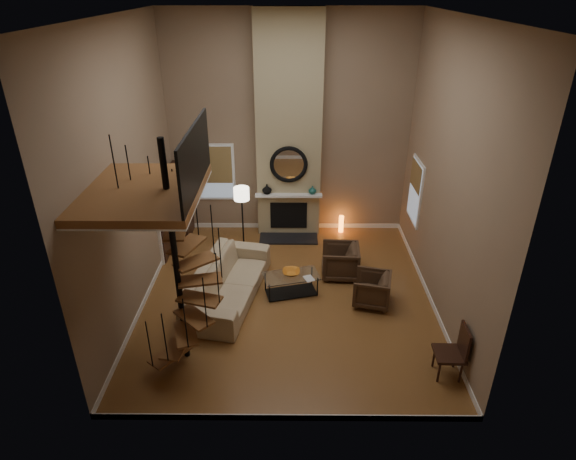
{
  "coord_description": "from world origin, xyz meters",
  "views": [
    {
      "loc": [
        0.06,
        -8.45,
        6.01
      ],
      "look_at": [
        0.0,
        0.4,
        1.4
      ],
      "focal_mm": 30.09,
      "sensor_mm": 36.0,
      "label": 1
    }
  ],
  "objects_px": {
    "armchair_near": "(344,261)",
    "accent_lamp": "(341,224)",
    "armchair_far": "(375,290)",
    "hutch": "(181,202)",
    "sofa": "(228,281)",
    "side_chair": "(455,350)",
    "coffee_table": "(291,282)",
    "floor_lamp": "(242,199)"
  },
  "relations": [
    {
      "from": "hutch",
      "to": "armchair_far",
      "type": "height_order",
      "value": "hutch"
    },
    {
      "from": "armchair_near",
      "to": "side_chair",
      "type": "height_order",
      "value": "side_chair"
    },
    {
      "from": "armchair_far",
      "to": "hutch",
      "type": "bearing_deg",
      "value": -110.53
    },
    {
      "from": "sofa",
      "to": "accent_lamp",
      "type": "xyz_separation_m",
      "value": [
        2.65,
        2.95,
        -0.15
      ]
    },
    {
      "from": "floor_lamp",
      "to": "accent_lamp",
      "type": "xyz_separation_m",
      "value": [
        2.5,
        1.02,
        -1.16
      ]
    },
    {
      "from": "hutch",
      "to": "armchair_near",
      "type": "relative_size",
      "value": 2.33
    },
    {
      "from": "accent_lamp",
      "to": "armchair_near",
      "type": "bearing_deg",
      "value": -93.82
    },
    {
      "from": "floor_lamp",
      "to": "side_chair",
      "type": "relative_size",
      "value": 1.68
    },
    {
      "from": "armchair_near",
      "to": "coffee_table",
      "type": "bearing_deg",
      "value": -54.54
    },
    {
      "from": "armchair_near",
      "to": "coffee_table",
      "type": "xyz_separation_m",
      "value": [
        -1.18,
        -0.74,
        -0.07
      ]
    },
    {
      "from": "armchair_near",
      "to": "armchair_far",
      "type": "relative_size",
      "value": 1.12
    },
    {
      "from": "armchair_far",
      "to": "coffee_table",
      "type": "distance_m",
      "value": 1.77
    },
    {
      "from": "armchair_near",
      "to": "accent_lamp",
      "type": "bearing_deg",
      "value": 179.63
    },
    {
      "from": "hutch",
      "to": "armchair_near",
      "type": "xyz_separation_m",
      "value": [
        4.02,
        -1.94,
        -0.6
      ]
    },
    {
      "from": "hutch",
      "to": "coffee_table",
      "type": "height_order",
      "value": "hutch"
    },
    {
      "from": "armchair_near",
      "to": "floor_lamp",
      "type": "relative_size",
      "value": 0.49
    },
    {
      "from": "hutch",
      "to": "armchair_far",
      "type": "relative_size",
      "value": 2.61
    },
    {
      "from": "accent_lamp",
      "to": "side_chair",
      "type": "distance_m",
      "value": 5.41
    },
    {
      "from": "coffee_table",
      "to": "accent_lamp",
      "type": "relative_size",
      "value": 2.79
    },
    {
      "from": "accent_lamp",
      "to": "side_chair",
      "type": "relative_size",
      "value": 0.45
    },
    {
      "from": "sofa",
      "to": "side_chair",
      "type": "distance_m",
      "value": 4.65
    },
    {
      "from": "armchair_near",
      "to": "floor_lamp",
      "type": "distance_m",
      "value": 2.8
    },
    {
      "from": "hutch",
      "to": "coffee_table",
      "type": "bearing_deg",
      "value": -43.38
    },
    {
      "from": "armchair_near",
      "to": "coffee_table",
      "type": "relative_size",
      "value": 0.66
    },
    {
      "from": "floor_lamp",
      "to": "accent_lamp",
      "type": "height_order",
      "value": "floor_lamp"
    },
    {
      "from": "coffee_table",
      "to": "accent_lamp",
      "type": "bearing_deg",
      "value": 64.96
    },
    {
      "from": "sofa",
      "to": "side_chair",
      "type": "height_order",
      "value": "side_chair"
    },
    {
      "from": "sofa",
      "to": "accent_lamp",
      "type": "bearing_deg",
      "value": -30.67
    },
    {
      "from": "floor_lamp",
      "to": "coffee_table",
      "type": "bearing_deg",
      "value": -57.06
    },
    {
      "from": "hutch",
      "to": "armchair_near",
      "type": "bearing_deg",
      "value": -25.79
    },
    {
      "from": "armchair_near",
      "to": "floor_lamp",
      "type": "xyz_separation_m",
      "value": [
        -2.36,
        1.07,
        1.06
      ]
    },
    {
      "from": "hutch",
      "to": "accent_lamp",
      "type": "distance_m",
      "value": 4.22
    },
    {
      "from": "coffee_table",
      "to": "floor_lamp",
      "type": "distance_m",
      "value": 2.44
    },
    {
      "from": "sofa",
      "to": "armchair_near",
      "type": "bearing_deg",
      "value": -59.85
    },
    {
      "from": "coffee_table",
      "to": "armchair_near",
      "type": "bearing_deg",
      "value": 32.01
    },
    {
      "from": "armchair_far",
      "to": "coffee_table",
      "type": "height_order",
      "value": "armchair_far"
    },
    {
      "from": "armchair_near",
      "to": "floor_lamp",
      "type": "bearing_deg",
      "value": -111.01
    },
    {
      "from": "coffee_table",
      "to": "side_chair",
      "type": "distance_m",
      "value": 3.64
    },
    {
      "from": "sofa",
      "to": "coffee_table",
      "type": "bearing_deg",
      "value": -73.61
    },
    {
      "from": "armchair_near",
      "to": "accent_lamp",
      "type": "xyz_separation_m",
      "value": [
        0.14,
        2.09,
        -0.1
      ]
    },
    {
      "from": "hutch",
      "to": "sofa",
      "type": "relative_size",
      "value": 0.68
    },
    {
      "from": "floor_lamp",
      "to": "accent_lamp",
      "type": "relative_size",
      "value": 3.74
    }
  ]
}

